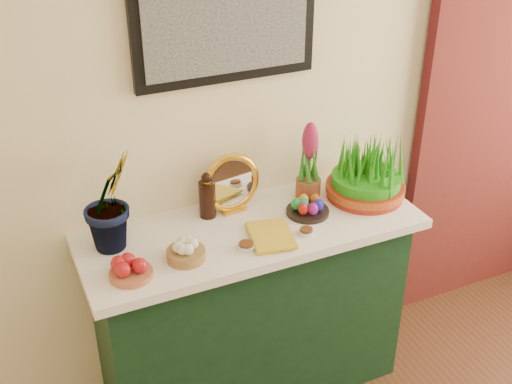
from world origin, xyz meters
TOP-DOWN VIEW (x-y plane):
  - sideboard at (-0.16, 2.00)m, footprint 1.30×0.45m
  - tablecloth at (-0.16, 2.00)m, footprint 1.40×0.55m
  - hyacinth_green at (-0.69, 2.09)m, footprint 0.34×0.32m
  - apple_bowl at (-0.69, 1.87)m, footprint 0.17×0.17m
  - garlic_basket at (-0.48, 1.89)m, footprint 0.15×0.15m
  - vinegar_cruet at (-0.29, 2.14)m, footprint 0.07×0.07m
  - mirror at (-0.18, 2.15)m, footprint 0.26×0.09m
  - book at (-0.21, 1.90)m, footprint 0.19×0.24m
  - spice_dish_left at (-0.24, 1.86)m, footprint 0.07×0.07m
  - spice_dish_right at (0.02, 1.85)m, footprint 0.06×0.06m
  - egg_plate at (0.09, 1.99)m, footprint 0.24×0.24m
  - hyacinth_pink at (0.16, 2.11)m, footprint 0.11×0.11m
  - wheatgrass_sabzeh at (0.39, 2.01)m, footprint 0.34×0.34m

SIDE VIEW (x-z plane):
  - sideboard at x=-0.16m, z-range 0.00..0.85m
  - tablecloth at x=-0.16m, z-range 0.85..0.89m
  - spice_dish_right at x=0.02m, z-range 0.89..0.91m
  - spice_dish_left at x=-0.24m, z-range 0.89..0.92m
  - book at x=-0.21m, z-range 0.89..0.92m
  - egg_plate at x=0.09m, z-range 0.88..0.96m
  - apple_bowl at x=-0.69m, z-range 0.88..0.96m
  - garlic_basket at x=-0.48m, z-range 0.88..0.96m
  - vinegar_cruet at x=-0.29m, z-range 0.88..1.08m
  - wheatgrass_sabzeh at x=0.39m, z-range 0.87..1.16m
  - mirror at x=-0.18m, z-range 0.88..1.14m
  - hyacinth_pink at x=0.16m, z-range 0.87..1.23m
  - hyacinth_green at x=-0.69m, z-range 0.89..1.41m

